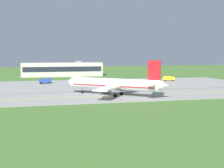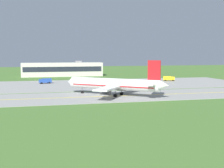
% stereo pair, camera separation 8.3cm
% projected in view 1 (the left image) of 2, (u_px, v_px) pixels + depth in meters
% --- Properties ---
extents(ground_plane, '(500.00, 500.00, 0.00)m').
position_uv_depth(ground_plane, '(105.00, 97.00, 105.67)').
color(ground_plane, '#47702D').
extents(taxiway_strip, '(240.00, 28.00, 0.10)m').
position_uv_depth(taxiway_strip, '(105.00, 96.00, 105.66)').
color(taxiway_strip, gray).
rests_on(taxiway_strip, ground).
extents(apron_pad, '(140.00, 52.00, 0.10)m').
position_uv_depth(apron_pad, '(106.00, 84.00, 148.62)').
color(apron_pad, gray).
rests_on(apron_pad, ground).
extents(taxiway_centreline, '(220.00, 0.60, 0.01)m').
position_uv_depth(taxiway_centreline, '(105.00, 96.00, 105.66)').
color(taxiway_centreline, yellow).
rests_on(taxiway_centreline, taxiway_strip).
extents(airplane_lead, '(32.69, 29.62, 12.70)m').
position_uv_depth(airplane_lead, '(115.00, 84.00, 107.03)').
color(airplane_lead, white).
rests_on(airplane_lead, ground).
extents(service_truck_baggage, '(6.34, 4.05, 2.60)m').
position_uv_depth(service_truck_baggage, '(169.00, 78.00, 164.71)').
color(service_truck_baggage, yellow).
rests_on(service_truck_baggage, ground).
extents(service_truck_fuel, '(6.34, 3.69, 2.60)m').
position_uv_depth(service_truck_fuel, '(45.00, 81.00, 150.29)').
color(service_truck_fuel, '#264CA5').
rests_on(service_truck_fuel, ground).
extents(terminal_building, '(51.99, 9.95, 10.12)m').
position_uv_depth(terminal_building, '(62.00, 69.00, 198.87)').
color(terminal_building, beige).
rests_on(terminal_building, ground).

